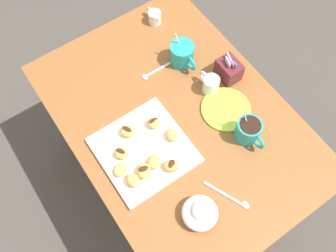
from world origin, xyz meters
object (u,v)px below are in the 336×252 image
at_px(sugar_caddy, 229,70).
at_px(beignet_7, 154,123).
at_px(chocolate_sauce_pitcher, 155,17).
at_px(beignet_0, 172,166).
at_px(dining_table, 176,133).
at_px(cream_pitcher_white, 211,84).
at_px(beignet_2, 154,162).
at_px(pastry_plate_square, 144,150).
at_px(beignet_4, 133,180).
at_px(coffee_mug_teal_left, 182,54).
at_px(coffee_mug_teal_right, 248,130).
at_px(beignet_6, 120,170).
at_px(beignet_3, 128,131).
at_px(ice_cream_bowl, 200,213).
at_px(saucer_lime_left, 226,109).
at_px(beignet_8, 144,171).
at_px(beignet_1, 121,153).
at_px(beignet_5, 172,135).

distance_m(sugar_caddy, beignet_7, 0.35).
height_order(chocolate_sauce_pitcher, beignet_0, chocolate_sauce_pitcher).
height_order(dining_table, cream_pitcher_white, cream_pitcher_white).
xyz_separation_m(sugar_caddy, beignet_2, (0.14, -0.43, -0.01)).
height_order(pastry_plate_square, sugar_caddy, sugar_caddy).
bearing_deg(beignet_4, beignet_7, 128.67).
relative_size(coffee_mug_teal_left, beignet_7, 3.02).
height_order(coffee_mug_teal_right, chocolate_sauce_pitcher, coffee_mug_teal_right).
bearing_deg(pastry_plate_square, beignet_6, -77.77).
distance_m(beignet_2, beignet_3, 0.15).
bearing_deg(ice_cream_bowl, beignet_7, 171.11).
xyz_separation_m(ice_cream_bowl, beignet_2, (-0.22, -0.02, -0.00)).
height_order(saucer_lime_left, beignet_0, beignet_0).
relative_size(cream_pitcher_white, beignet_8, 1.91).
relative_size(dining_table, beignet_2, 20.65).
relative_size(pastry_plate_square, beignet_1, 6.37).
bearing_deg(coffee_mug_teal_right, saucer_lime_left, 176.83).
distance_m(dining_table, beignet_3, 0.25).
height_order(cream_pitcher_white, beignet_1, cream_pitcher_white).
xyz_separation_m(coffee_mug_teal_left, beignet_4, (0.31, -0.42, -0.01)).
height_order(coffee_mug_teal_left, beignet_7, coffee_mug_teal_left).
bearing_deg(beignet_8, coffee_mug_teal_left, 129.36).
bearing_deg(chocolate_sauce_pitcher, ice_cream_bowl, -23.60).
relative_size(cream_pitcher_white, beignet_1, 2.24).
bearing_deg(beignet_1, beignet_8, 16.44).
height_order(cream_pitcher_white, beignet_5, cream_pitcher_white).
distance_m(ice_cream_bowl, beignet_1, 0.32).
xyz_separation_m(cream_pitcher_white, beignet_0, (0.18, -0.30, -0.00)).
bearing_deg(beignet_8, beignet_3, 168.44).
height_order(beignet_1, beignet_5, beignet_5).
distance_m(dining_table, pastry_plate_square, 0.22).
height_order(pastry_plate_square, beignet_6, beignet_6).
relative_size(dining_table, ice_cream_bowl, 9.09).
relative_size(ice_cream_bowl, beignet_3, 2.19).
relative_size(coffee_mug_teal_right, chocolate_sauce_pitcher, 1.45).
height_order(cream_pitcher_white, beignet_6, cream_pitcher_white).
bearing_deg(dining_table, beignet_8, -62.11).
bearing_deg(beignet_1, beignet_0, 40.49).
height_order(sugar_caddy, beignet_5, sugar_caddy).
relative_size(ice_cream_bowl, beignet_5, 2.42).
bearing_deg(beignet_5, dining_table, 132.77).
bearing_deg(beignet_8, sugar_caddy, 107.63).
bearing_deg(beignet_2, pastry_plate_square, 179.72).
relative_size(coffee_mug_teal_left, coffee_mug_teal_right, 1.04).
bearing_deg(beignet_3, chocolate_sauce_pitcher, 136.12).
distance_m(beignet_4, beignet_7, 0.22).
bearing_deg(dining_table, coffee_mug_teal_left, 140.37).
bearing_deg(cream_pitcher_white, beignet_7, -87.44).
distance_m(dining_table, saucer_lime_left, 0.23).
relative_size(coffee_mug_teal_left, saucer_lime_left, 0.77).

